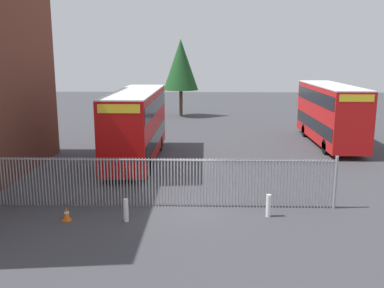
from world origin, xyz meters
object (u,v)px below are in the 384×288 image
bollard_center_front (268,206)px  traffic_cone_by_gate (67,214)px  double_decker_bus_behind_fence_left (330,112)px  double_decker_bus_near_gate (137,123)px  bollard_near_left (126,210)px

bollard_center_front → traffic_cone_by_gate: bollard_center_front is taller
double_decker_bus_behind_fence_left → bollard_center_front: (-6.60, -14.88, -1.95)m
double_decker_bus_near_gate → bollard_center_front: (6.93, -9.31, -1.95)m
bollard_near_left → traffic_cone_by_gate: bollard_near_left is taller
double_decker_bus_near_gate → bollard_near_left: (1.10, -10.04, -1.95)m
bollard_near_left → traffic_cone_by_gate: size_ratio=1.61×
bollard_near_left → double_decker_bus_behind_fence_left: bearing=51.5°
double_decker_bus_near_gate → traffic_cone_by_gate: 10.35m
double_decker_bus_behind_fence_left → bollard_near_left: (-12.42, -15.61, -1.95)m
double_decker_bus_near_gate → double_decker_bus_behind_fence_left: 14.63m
double_decker_bus_near_gate → bollard_near_left: double_decker_bus_near_gate is taller
double_decker_bus_behind_fence_left → bollard_near_left: bearing=-128.5°
bollard_near_left → bollard_center_front: same height
double_decker_bus_behind_fence_left → bollard_near_left: 20.05m
double_decker_bus_near_gate → bollard_center_front: 11.77m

